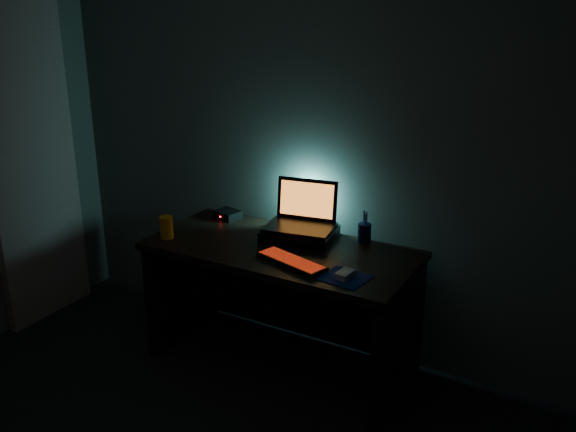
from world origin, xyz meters
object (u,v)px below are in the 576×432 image
object	(u,v)px
keyboard	(291,262)
pen_cup	(364,233)
laptop	(303,216)
router	(228,214)
mouse	(345,274)
juice_glass	(167,227)

from	to	relation	value
keyboard	pen_cup	bearing A→B (deg)	81.98
laptop	pen_cup	size ratio (longest dim) A/B	3.87
laptop	router	world-z (taller)	laptop
mouse	pen_cup	world-z (taller)	pen_cup
laptop	juice_glass	bearing A→B (deg)	-157.17
pen_cup	router	size ratio (longest dim) A/B	0.62
laptop	mouse	bearing A→B (deg)	-51.06
mouse	pen_cup	size ratio (longest dim) A/B	0.98
mouse	router	distance (m)	1.09
pen_cup	juice_glass	bearing A→B (deg)	-153.58
laptop	router	size ratio (longest dim) A/B	2.42
router	mouse	bearing A→B (deg)	-10.17
keyboard	juice_glass	xyz separation A→B (m)	(-0.80, -0.03, 0.05)
juice_glass	laptop	bearing A→B (deg)	32.20
keyboard	pen_cup	xyz separation A→B (m)	(0.21, 0.47, 0.04)
keyboard	juice_glass	size ratio (longest dim) A/B	3.29
mouse	juice_glass	xyz separation A→B (m)	(-1.11, -0.01, 0.05)
laptop	router	xyz separation A→B (m)	(-0.55, 0.03, -0.10)
keyboard	mouse	world-z (taller)	mouse
keyboard	pen_cup	size ratio (longest dim) A/B	3.96
pen_cup	juice_glass	distance (m)	1.13
laptop	pen_cup	bearing A→B (deg)	4.46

